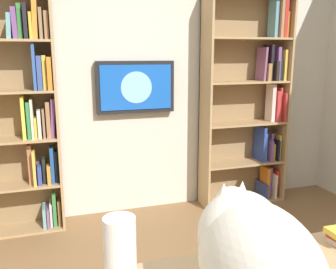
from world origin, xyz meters
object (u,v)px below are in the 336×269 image
(bookshelf_right, at_px, (21,113))
(cat, at_px, (253,256))
(bookshelf_left, at_px, (253,102))
(wall_mounted_tv, at_px, (136,87))
(paper_towel_roll, at_px, (120,255))

(bookshelf_right, bearing_deg, cat, 108.37)
(bookshelf_left, xyz_separation_m, wall_mounted_tv, (1.20, -0.08, 0.17))
(bookshelf_left, height_order, paper_towel_roll, bookshelf_left)
(wall_mounted_tv, bearing_deg, cat, 85.09)
(cat, relative_size, paper_towel_roll, 2.29)
(paper_towel_roll, bearing_deg, wall_mounted_tv, -104.33)
(bookshelf_left, bearing_deg, wall_mounted_tv, -3.84)
(bookshelf_left, distance_m, paper_towel_roll, 2.82)
(cat, bearing_deg, paper_towel_roll, -32.96)
(bookshelf_right, height_order, cat, bookshelf_right)
(bookshelf_left, distance_m, cat, 2.80)
(bookshelf_left, xyz_separation_m, cat, (1.42, 2.42, -0.12))
(bookshelf_left, xyz_separation_m, bookshelf_right, (2.22, 0.00, -0.01))
(bookshelf_left, bearing_deg, paper_towel_roll, 50.80)
(wall_mounted_tv, relative_size, cat, 1.18)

